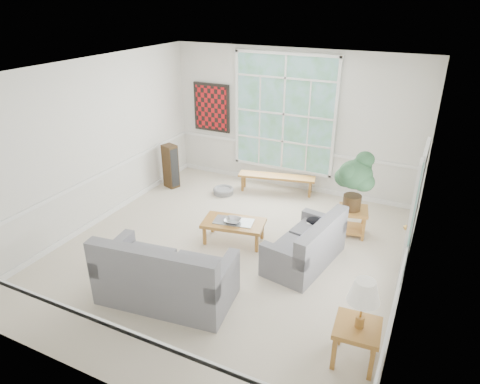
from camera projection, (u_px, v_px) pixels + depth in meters
name	position (u px, v px, depth m)	size (l,w,h in m)	color
floor	(230.00, 252.00, 7.24)	(5.50, 6.00, 0.01)	beige
ceiling	(227.00, 70.00, 5.97)	(5.50, 6.00, 0.02)	white
wall_back	(293.00, 122.00, 9.05)	(5.50, 0.02, 3.00)	silver
wall_front	(88.00, 274.00, 4.16)	(5.50, 0.02, 3.00)	silver
wall_left	(93.00, 144.00, 7.69)	(0.02, 6.00, 3.00)	silver
wall_right	(418.00, 204.00, 5.52)	(0.02, 6.00, 3.00)	silver
window_back	(284.00, 114.00, 9.03)	(2.30, 0.08, 2.40)	white
entry_door	(413.00, 215.00, 6.22)	(0.08, 0.90, 2.10)	white
door_sidelight	(410.00, 228.00, 5.66)	(0.08, 0.26, 1.90)	white
wall_art	(211.00, 108.00, 9.74)	(0.90, 0.06, 1.10)	#630F10
wall_frame_near	(426.00, 157.00, 6.94)	(0.04, 0.26, 0.32)	black
wall_frame_far	(428.00, 150.00, 7.27)	(0.04, 0.26, 0.32)	black
loveseat_right	(305.00, 240.00, 6.80)	(0.77, 1.49, 0.81)	slate
loveseat_front	(166.00, 268.00, 5.96)	(1.85, 0.96, 1.00)	slate
coffee_table	(234.00, 232.00, 7.45)	(1.06, 0.58, 0.39)	#A0692C
pewter_bowl	(233.00, 221.00, 7.32)	(0.34, 0.34, 0.08)	gray
window_bench	(276.00, 184.00, 9.32)	(1.65, 0.32, 0.39)	#A0692C
end_table	(352.00, 222.00, 7.67)	(0.50, 0.50, 0.50)	#A0692C
houseplant	(355.00, 181.00, 7.33)	(0.63, 0.63, 1.08)	#2A5433
side_table	(355.00, 344.00, 4.98)	(0.52, 0.52, 0.53)	#A0692C
table_lamp	(362.00, 304.00, 4.73)	(0.37, 0.37, 0.63)	white
pet_bed	(223.00, 191.00, 9.30)	(0.45, 0.45, 0.13)	slate
floor_speaker	(171.00, 166.00, 9.47)	(0.30, 0.24, 0.98)	#372411
cat	(315.00, 221.00, 7.20)	(0.31, 0.22, 0.15)	black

